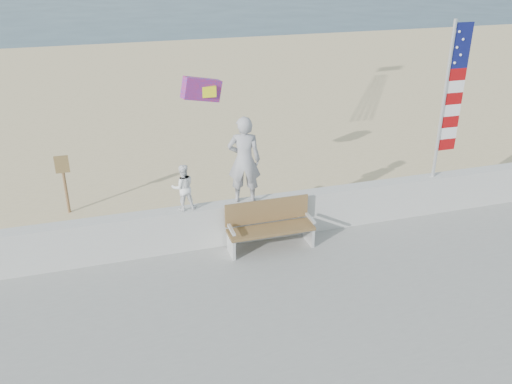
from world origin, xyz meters
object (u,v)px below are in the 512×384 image
at_px(adult, 244,160).
at_px(flag, 450,95).
at_px(child, 183,187).
at_px(bench, 269,225).

xyz_separation_m(adult, flag, (4.65, -0.00, 1.00)).
relative_size(adult, flag, 0.52).
bearing_deg(child, flag, 177.72).
distance_m(adult, flag, 4.76).
height_order(bench, flag, flag).
relative_size(adult, child, 1.91).
distance_m(child, bench, 1.94).
height_order(child, flag, flag).
bearing_deg(flag, child, 180.00).
height_order(adult, child, adult).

